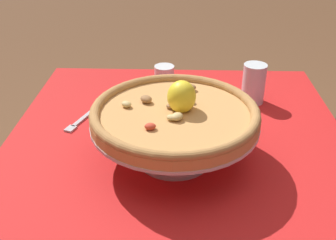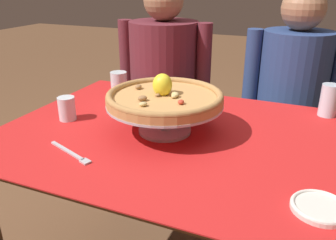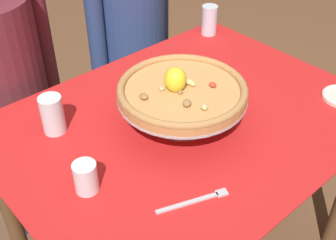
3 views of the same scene
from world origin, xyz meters
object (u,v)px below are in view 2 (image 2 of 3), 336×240
water_glass_back_right (329,102)px  water_glass_side_left (67,110)px  side_plate (320,207)px  pizza_stand (165,111)px  pizza (165,97)px  diner_left (164,94)px  diner_right (288,114)px  water_glass_back_left (119,88)px  dinner_fork (72,153)px

water_glass_back_right → water_glass_side_left: bearing=-154.8°
water_glass_back_right → side_plate: 0.67m
pizza_stand → pizza: pizza is taller
pizza_stand → water_glass_back_right: bearing=36.3°
pizza → water_glass_back_right: bearing=36.3°
water_glass_side_left → side_plate: 0.94m
pizza_stand → diner_left: diner_left is taller
water_glass_back_right → diner_left: 0.93m
diner_left → diner_right: size_ratio=1.02×
pizza → diner_left: diner_left is taller
pizza_stand → side_plate: (0.52, -0.27, -0.07)m
pizza → diner_right: size_ratio=0.33×
pizza_stand → pizza: (-0.00, 0.00, 0.05)m
water_glass_back_left → diner_right: 0.90m
dinner_fork → diner_left: (-0.12, 1.00, -0.12)m
pizza → water_glass_back_left: size_ratio=3.20×
pizza_stand → water_glass_back_right: size_ratio=3.17×
pizza_stand → water_glass_back_left: 0.41m
side_plate → pizza_stand: bearing=152.3°
water_glass_back_left → diner_right: bearing=36.3°
water_glass_side_left → diner_right: 1.13m
water_glass_back_right → pizza_stand: bearing=-143.7°
pizza → dinner_fork: pizza is taller
water_glass_back_left → dinner_fork: 0.53m
water_glass_back_left → water_glass_back_right: (0.86, 0.15, -0.00)m
pizza_stand → water_glass_side_left: bearing=-173.9°
water_glass_back_left → side_plate: bearing=-31.3°
pizza_stand → side_plate: 0.59m
dinner_fork → diner_right: size_ratio=0.16×
water_glass_back_left → dinner_fork: size_ratio=0.64×
water_glass_side_left → diner_left: diner_left is taller
side_plate → dinner_fork: (-0.72, 0.00, -0.01)m
diner_right → water_glass_back_left: bearing=-143.7°
dinner_fork → diner_right: 1.19m
water_glass_back_left → diner_left: bearing=89.0°
water_glass_back_left → water_glass_back_right: size_ratio=0.99×
diner_left → dinner_fork: bearing=-83.3°
water_glass_back_right → side_plate: size_ratio=0.94×
dinner_fork → diner_right: diner_right is taller
water_glass_side_left → diner_left: 0.79m
dinner_fork → diner_left: 1.01m
dinner_fork → diner_right: bearing=60.8°
side_plate → diner_left: bearing=130.1°
water_glass_back_right → side_plate: (-0.01, -0.67, -0.05)m
water_glass_back_right → diner_left: size_ratio=0.10×
dinner_fork → diner_left: bearing=96.7°
water_glass_back_right → diner_right: (-0.16, 0.37, -0.21)m
water_glass_side_left → water_glass_back_right: 1.03m
pizza → water_glass_back_left: pizza is taller
pizza_stand → diner_right: 0.88m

